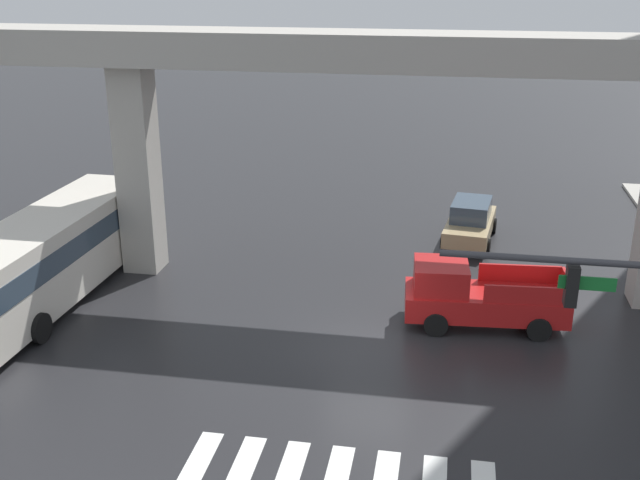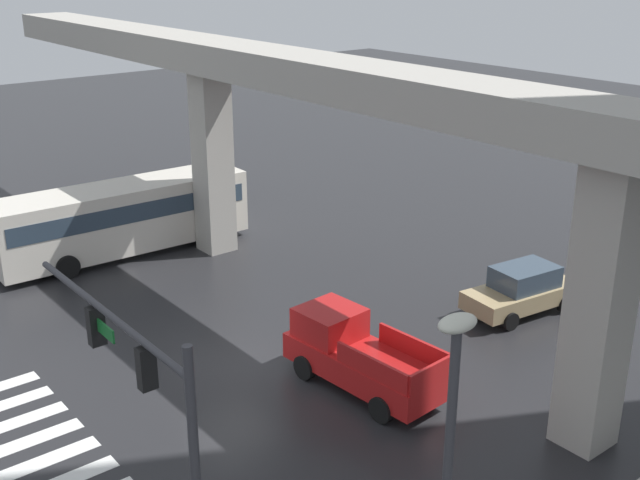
% 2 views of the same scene
% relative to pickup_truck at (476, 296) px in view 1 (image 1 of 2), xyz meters
% --- Properties ---
extents(ground_plane, '(120.00, 120.00, 0.00)m').
position_rel_pickup_truck_xyz_m(ground_plane, '(-3.19, -2.38, -0.99)').
color(ground_plane, '#232326').
extents(elevated_overpass, '(53.22, 2.49, 8.89)m').
position_rel_pickup_truck_xyz_m(elevated_overpass, '(-3.19, 2.75, 6.68)').
color(elevated_overpass, '#ADA89E').
rests_on(elevated_overpass, ground).
extents(pickup_truck, '(5.22, 2.35, 2.08)m').
position_rel_pickup_truck_xyz_m(pickup_truck, '(0.00, 0.00, 0.00)').
color(pickup_truck, red).
rests_on(pickup_truck, ground).
extents(city_bus, '(3.03, 10.87, 2.99)m').
position_rel_pickup_truck_xyz_m(city_bus, '(-14.36, -0.53, 0.73)').
color(city_bus, beige).
rests_on(city_bus, ground).
extents(sedan_tan, '(2.37, 4.49, 1.72)m').
position_rel_pickup_truck_xyz_m(sedan_tan, '(-0.10, 7.93, -0.14)').
color(sedan_tan, tan).
rests_on(sedan_tan, ground).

